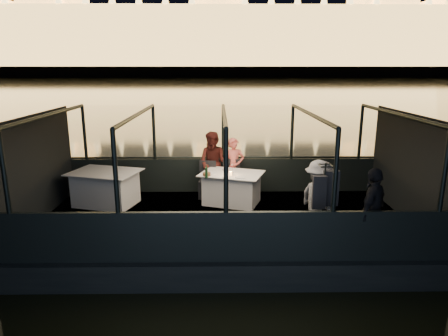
{
  "coord_description": "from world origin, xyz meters",
  "views": [
    {
      "loc": [
        -0.12,
        -8.28,
        3.75
      ],
      "look_at": [
        0.0,
        0.4,
        1.55
      ],
      "focal_mm": 32.0,
      "sensor_mm": 36.0,
      "label": 1
    }
  ],
  "objects_px": {
    "dining_table_central": "(232,188)",
    "person_woman_coral": "(234,166)",
    "dining_table_aft": "(106,189)",
    "coat_stand": "(323,199)",
    "person_man_maroon": "(214,167)",
    "passenger_dark": "(373,208)",
    "chair_port_right": "(232,180)",
    "wine_bottle": "(206,172)",
    "passenger_stripe": "(319,195)",
    "chair_port_left": "(208,181)"
  },
  "relations": [
    {
      "from": "dining_table_aft",
      "to": "chair_port_right",
      "type": "relative_size",
      "value": 1.66
    },
    {
      "from": "dining_table_central",
      "to": "chair_port_left",
      "type": "xyz_separation_m",
      "value": [
        -0.6,
        0.45,
        0.06
      ]
    },
    {
      "from": "person_man_maroon",
      "to": "passenger_dark",
      "type": "distance_m",
      "value": 4.46
    },
    {
      "from": "chair_port_right",
      "to": "wine_bottle",
      "type": "height_order",
      "value": "wine_bottle"
    },
    {
      "from": "chair_port_right",
      "to": "person_woman_coral",
      "type": "xyz_separation_m",
      "value": [
        0.06,
        0.25,
        0.3
      ]
    },
    {
      "from": "person_woman_coral",
      "to": "person_man_maroon",
      "type": "relative_size",
      "value": 0.9
    },
    {
      "from": "dining_table_aft",
      "to": "passenger_dark",
      "type": "height_order",
      "value": "passenger_dark"
    },
    {
      "from": "chair_port_left",
      "to": "person_woman_coral",
      "type": "relative_size",
      "value": 0.61
    },
    {
      "from": "chair_port_right",
      "to": "passenger_stripe",
      "type": "distance_m",
      "value": 2.95
    },
    {
      "from": "chair_port_right",
      "to": "passenger_dark",
      "type": "relative_size",
      "value": 0.6
    },
    {
      "from": "dining_table_central",
      "to": "chair_port_right",
      "type": "bearing_deg",
      "value": 87.98
    },
    {
      "from": "wine_bottle",
      "to": "chair_port_left",
      "type": "bearing_deg",
      "value": 89.89
    },
    {
      "from": "dining_table_central",
      "to": "passenger_stripe",
      "type": "distance_m",
      "value": 2.59
    },
    {
      "from": "dining_table_aft",
      "to": "passenger_dark",
      "type": "relative_size",
      "value": 0.99
    },
    {
      "from": "person_man_maroon",
      "to": "passenger_stripe",
      "type": "relative_size",
      "value": 1.08
    },
    {
      "from": "person_woman_coral",
      "to": "coat_stand",
      "type": "bearing_deg",
      "value": -71.32
    },
    {
      "from": "person_woman_coral",
      "to": "passenger_stripe",
      "type": "height_order",
      "value": "passenger_stripe"
    },
    {
      "from": "dining_table_aft",
      "to": "coat_stand",
      "type": "height_order",
      "value": "coat_stand"
    },
    {
      "from": "dining_table_central",
      "to": "person_woman_coral",
      "type": "distance_m",
      "value": 0.81
    },
    {
      "from": "coat_stand",
      "to": "wine_bottle",
      "type": "relative_size",
      "value": 5.22
    },
    {
      "from": "dining_table_aft",
      "to": "person_man_maroon",
      "type": "height_order",
      "value": "person_man_maroon"
    },
    {
      "from": "coat_stand",
      "to": "passenger_dark",
      "type": "height_order",
      "value": "coat_stand"
    },
    {
      "from": "passenger_stripe",
      "to": "wine_bottle",
      "type": "bearing_deg",
      "value": 34.4
    },
    {
      "from": "dining_table_aft",
      "to": "wine_bottle",
      "type": "distance_m",
      "value": 2.53
    },
    {
      "from": "dining_table_aft",
      "to": "coat_stand",
      "type": "xyz_separation_m",
      "value": [
        4.65,
        -2.35,
        0.51
      ]
    },
    {
      "from": "coat_stand",
      "to": "person_man_maroon",
      "type": "distance_m",
      "value": 3.74
    },
    {
      "from": "chair_port_left",
      "to": "person_man_maroon",
      "type": "bearing_deg",
      "value": 66.91
    },
    {
      "from": "dining_table_aft",
      "to": "passenger_stripe",
      "type": "bearing_deg",
      "value": -22.28
    },
    {
      "from": "dining_table_aft",
      "to": "dining_table_central",
      "type": "bearing_deg",
      "value": 0.98
    },
    {
      "from": "dining_table_central",
      "to": "chair_port_right",
      "type": "height_order",
      "value": "chair_port_right"
    },
    {
      "from": "person_woman_coral",
      "to": "wine_bottle",
      "type": "xyz_separation_m",
      "value": [
        -0.68,
        -1.14,
        0.17
      ]
    },
    {
      "from": "chair_port_right",
      "to": "coat_stand",
      "type": "bearing_deg",
      "value": -57.41
    },
    {
      "from": "chair_port_left",
      "to": "person_woman_coral",
      "type": "distance_m",
      "value": 0.79
    },
    {
      "from": "passenger_stripe",
      "to": "person_man_maroon",
      "type": "bearing_deg",
      "value": 16.83
    },
    {
      "from": "person_woman_coral",
      "to": "passenger_dark",
      "type": "bearing_deg",
      "value": -63.29
    },
    {
      "from": "coat_stand",
      "to": "wine_bottle",
      "type": "xyz_separation_m",
      "value": [
        -2.2,
        1.98,
        0.02
      ]
    },
    {
      "from": "coat_stand",
      "to": "passenger_stripe",
      "type": "xyz_separation_m",
      "value": [
        0.02,
        0.43,
        -0.05
      ]
    },
    {
      "from": "chair_port_right",
      "to": "person_man_maroon",
      "type": "bearing_deg",
      "value": 155.67
    },
    {
      "from": "chair_port_right",
      "to": "passenger_stripe",
      "type": "bearing_deg",
      "value": -52.92
    },
    {
      "from": "person_woman_coral",
      "to": "passenger_stripe",
      "type": "distance_m",
      "value": 3.1
    },
    {
      "from": "coat_stand",
      "to": "person_woman_coral",
      "type": "height_order",
      "value": "coat_stand"
    },
    {
      "from": "wine_bottle",
      "to": "passenger_dark",
      "type": "bearing_deg",
      "value": -37.4
    },
    {
      "from": "chair_port_left",
      "to": "passenger_stripe",
      "type": "bearing_deg",
      "value": -41.04
    },
    {
      "from": "passenger_stripe",
      "to": "coat_stand",
      "type": "bearing_deg",
      "value": 156.37
    },
    {
      "from": "person_woman_coral",
      "to": "person_man_maroon",
      "type": "bearing_deg",
      "value": 172.66
    },
    {
      "from": "coat_stand",
      "to": "person_man_maroon",
      "type": "height_order",
      "value": "coat_stand"
    },
    {
      "from": "passenger_dark",
      "to": "passenger_stripe",
      "type": "bearing_deg",
      "value": -92.98
    },
    {
      "from": "passenger_stripe",
      "to": "passenger_dark",
      "type": "distance_m",
      "value": 1.07
    },
    {
      "from": "dining_table_central",
      "to": "chair_port_left",
      "type": "distance_m",
      "value": 0.75
    },
    {
      "from": "chair_port_right",
      "to": "wine_bottle",
      "type": "xyz_separation_m",
      "value": [
        -0.62,
        -0.89,
        0.47
      ]
    }
  ]
}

